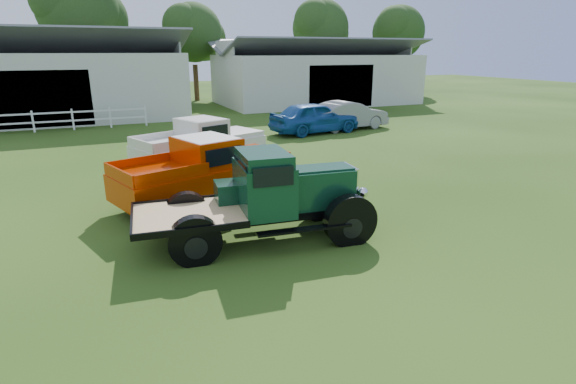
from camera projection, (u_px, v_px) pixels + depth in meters
name	position (u px, v px, depth m)	size (l,w,h in m)	color
ground	(301.00, 252.00, 10.14)	(120.00, 120.00, 0.00)	#1E3A0C
shed_left	(36.00, 75.00, 29.37)	(18.80, 10.20, 5.60)	beige
shed_right	(316.00, 72.00, 38.29)	(16.80, 9.20, 5.20)	beige
fence_rail	(12.00, 123.00, 24.40)	(14.20, 0.16, 1.20)	white
tree_b	(81.00, 33.00, 36.61)	(6.90, 6.90, 11.50)	#1F3910
tree_c	(194.00, 49.00, 39.54)	(5.40, 5.40, 9.00)	#1F3910
tree_d	(320.00, 44.00, 45.21)	(6.00, 6.00, 10.00)	#1F3910
tree_e	(397.00, 46.00, 46.58)	(5.70, 5.70, 9.50)	#1F3910
vintage_flatbed	(260.00, 197.00, 10.48)	(5.45, 2.16, 2.16)	#0F3824
red_pickup	(205.00, 170.00, 13.24)	(5.40, 2.07, 1.97)	#B22A00
white_pickup	(200.00, 145.00, 17.01)	(5.13, 1.99, 1.88)	silver
misc_car_blue	(315.00, 117.00, 24.52)	(2.02, 5.01, 1.71)	#194A8B
misc_car_grey	(348.00, 115.00, 25.74)	(1.69, 4.85, 1.60)	gray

